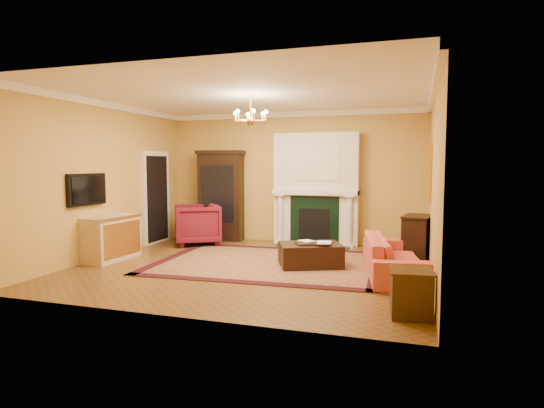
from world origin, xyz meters
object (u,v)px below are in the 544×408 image
at_px(wingback_armchair, 197,222).
at_px(china_cabinet, 221,197).
at_px(commode, 111,238).
at_px(pedestal_table, 188,227).
at_px(console_table, 417,240).
at_px(leather_ottoman, 310,255).
at_px(end_table, 411,294).
at_px(coral_sofa, 395,250).

bearing_deg(wingback_armchair, china_cabinet, 128.17).
bearing_deg(wingback_armchair, commode, -52.31).
bearing_deg(pedestal_table, console_table, -3.88).
xyz_separation_m(pedestal_table, leather_ottoman, (3.10, -1.30, -0.20)).
distance_m(wingback_armchair, commode, 2.17).
distance_m(end_table, leather_ottoman, 2.82).
xyz_separation_m(commode, console_table, (5.51, 1.56, 0.00)).
bearing_deg(china_cabinet, leather_ottoman, -44.85).
relative_size(wingback_armchair, commode, 0.89).
xyz_separation_m(wingback_armchair, coral_sofa, (4.39, -1.67, -0.07)).
xyz_separation_m(commode, leather_ottoman, (3.72, 0.60, -0.21)).
height_order(commode, coral_sofa, coral_sofa).
relative_size(china_cabinet, console_table, 2.43).
distance_m(pedestal_table, coral_sofa, 4.80).
relative_size(commode, console_table, 1.34).
bearing_deg(end_table, leather_ottoman, 127.88).
height_order(china_cabinet, leather_ottoman, china_cabinet).
height_order(commode, console_table, console_table).
xyz_separation_m(wingback_armchair, commode, (-0.78, -2.02, -0.08)).
distance_m(pedestal_table, leather_ottoman, 3.37).
distance_m(wingback_armchair, console_table, 4.75).
xyz_separation_m(pedestal_table, commode, (-0.62, -1.89, 0.00)).
bearing_deg(end_table, pedestal_table, 143.91).
distance_m(china_cabinet, console_table, 4.65).
xyz_separation_m(china_cabinet, leather_ottoman, (2.66, -2.15, -0.81)).
bearing_deg(commode, coral_sofa, 6.96).
height_order(wingback_armchair, end_table, wingback_armchair).
bearing_deg(leather_ottoman, console_table, 4.66).
xyz_separation_m(coral_sofa, end_table, (0.28, -1.98, -0.16)).
bearing_deg(commode, china_cabinet, 72.10).
relative_size(commode, leather_ottoman, 1.06).
height_order(china_cabinet, pedestal_table, china_cabinet).
bearing_deg(commode, wingback_armchair, 71.97).
bearing_deg(leather_ottoman, wingback_armchair, 130.55).
bearing_deg(wingback_armchair, pedestal_table, -83.23).
xyz_separation_m(coral_sofa, console_table, (0.34, 1.21, -0.01)).
bearing_deg(china_cabinet, wingback_armchair, -116.52).
xyz_separation_m(china_cabinet, pedestal_table, (-0.44, -0.86, -0.60)).
distance_m(china_cabinet, coral_sofa, 4.80).
height_order(china_cabinet, commode, china_cabinet).
distance_m(commode, coral_sofa, 5.18).
bearing_deg(end_table, wingback_armchair, 141.99).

